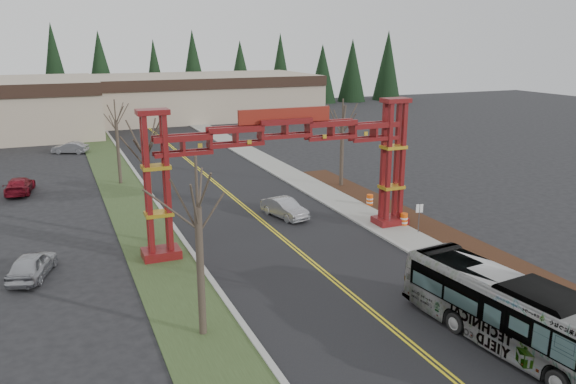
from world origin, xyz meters
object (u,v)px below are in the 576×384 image
silver_sedan (285,208)px  bare_tree_median_far (116,122)px  transit_bus (516,315)px  parked_car_near_a (32,265)px  street_sign (419,213)px  parked_car_mid_a (20,185)px  parked_car_far_a (70,148)px  bare_tree_right_far (342,125)px  barrel_mid (395,213)px  retail_building_east (198,96)px  barrel_north (370,200)px  barrel_south (404,220)px  bare_tree_median_mid (147,150)px  bare_tree_median_near (198,208)px  gateway_arch (285,150)px

silver_sedan → bare_tree_median_far: bearing=109.6°
transit_bus → parked_car_near_a: size_ratio=2.63×
transit_bus → street_sign: bearing=63.9°
parked_car_mid_a → transit_bus: bearing=126.7°
parked_car_far_a → bare_tree_right_far: (21.56, -25.47, 4.86)m
parked_car_near_a → bare_tree_right_far: size_ratio=0.55×
transit_bus → silver_sedan: 20.68m
parked_car_mid_a → barrel_mid: size_ratio=5.23×
retail_building_east → barrel_north: size_ratio=40.09×
barrel_south → barrel_mid: 1.79m
silver_sedan → bare_tree_median_mid: size_ratio=0.51×
bare_tree_median_far → barrel_mid: 25.77m
parked_car_far_a → bare_tree_median_near: (3.56, -46.18, 5.20)m
bare_tree_median_mid → barrel_mid: 18.15m
parked_car_near_a → parked_car_far_a: parked_car_near_a is taller
gateway_arch → bare_tree_median_far: (-8.00, 19.57, -0.34)m
bare_tree_median_far → bare_tree_median_near: bearing=-90.0°
transit_bus → bare_tree_right_far: bare_tree_right_far is taller
parked_car_near_a → barrel_mid: bearing=-159.9°
parked_car_mid_a → barrel_mid: parked_car_mid_a is taller
transit_bus → parked_car_far_a: transit_bus is taller
barrel_mid → transit_bus: bearing=-107.6°
street_sign → barrel_north: 7.03m
silver_sedan → bare_tree_median_mid: bearing=174.8°
gateway_arch → street_sign: size_ratio=8.70×
parked_car_mid_a → barrel_north: 29.48m
transit_bus → bare_tree_median_mid: bearing=115.6°
parked_car_far_a → barrel_mid: size_ratio=4.35×
retail_building_east → parked_car_far_a: (-21.56, -25.51, -2.86)m
parked_car_far_a → retail_building_east: bearing=164.4°
street_sign → barrel_south: 1.95m
transit_bus → bare_tree_median_mid: 22.85m
silver_sedan → bare_tree_median_far: 18.63m
barrel_north → barrel_mid: bearing=-89.4°
bare_tree_median_mid → street_sign: size_ratio=4.00×
barrel_north → parked_car_far_a: bearing=123.0°
retail_building_east → barrel_south: size_ratio=38.82×
street_sign → bare_tree_median_far: bearing=127.3°
retail_building_east → bare_tree_right_far: (0.00, -50.98, 2.00)m
retail_building_east → bare_tree_right_far: 51.02m
silver_sedan → bare_tree_median_far: size_ratio=0.56×
bare_tree_median_near → parked_car_near_a: bearing=125.8°
transit_bus → barrel_mid: transit_bus is taller
parked_car_mid_a → bare_tree_median_mid: bearing=124.0°
bare_tree_median_mid → barrel_mid: bearing=-6.7°
bare_tree_median_near → bare_tree_median_far: 29.31m
street_sign → barrel_north: bearing=86.7°
bare_tree_right_far → bare_tree_median_near: bearing=-131.0°
transit_bus → barrel_mid: size_ratio=12.27×
parked_car_near_a → parked_car_mid_a: size_ratio=0.89×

